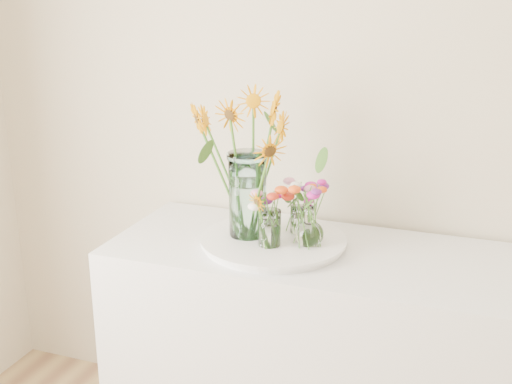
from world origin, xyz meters
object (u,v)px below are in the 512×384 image
at_px(counter, 306,361).
at_px(mason_jar, 248,195).
at_px(tray, 273,242).
at_px(small_vase_b, 309,226).
at_px(small_vase_a, 270,229).
at_px(small_vase_c, 298,220).

bearing_deg(counter, mason_jar, -175.38).
bearing_deg(counter, tray, -173.83).
height_order(mason_jar, small_vase_b, mason_jar).
height_order(counter, small_vase_a, small_vase_a).
bearing_deg(tray, small_vase_b, -7.44).
distance_m(mason_jar, small_vase_c, 0.21).
bearing_deg(tray, counter, 6.17).
relative_size(counter, tray, 2.85).
xyz_separation_m(counter, tray, (-0.13, -0.01, 0.46)).
bearing_deg(small_vase_b, counter, 102.78).
height_order(tray, mason_jar, mason_jar).
relative_size(counter, small_vase_c, 13.61).
bearing_deg(mason_jar, small_vase_a, -32.48).
distance_m(tray, mason_jar, 0.19).
relative_size(counter, small_vase_a, 10.72).
height_order(small_vase_a, small_vase_b, small_vase_b).
xyz_separation_m(counter, small_vase_a, (-0.12, -0.08, 0.54)).
bearing_deg(small_vase_b, small_vase_a, -156.85).
distance_m(counter, small_vase_b, 0.55).
height_order(small_vase_b, small_vase_c, small_vase_b).
height_order(small_vase_a, small_vase_c, small_vase_a).
relative_size(tray, small_vase_b, 3.41).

